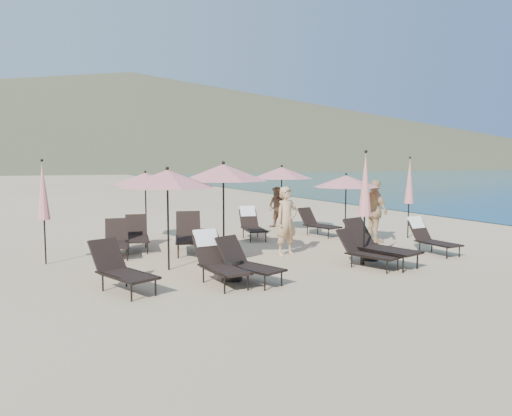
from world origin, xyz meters
name	(u,v)px	position (x,y,z in m)	size (l,w,h in m)	color
ground	(339,266)	(0.00, 0.00, 0.00)	(800.00, 800.00, 0.00)	#D6BA8C
volcanic_headland	(149,121)	(71.37, 302.62, 26.49)	(690.00, 690.00, 55.00)	brown
lounger_0	(121,269)	(-5.07, 0.01, 0.44)	(1.13, 1.74, 0.94)	black
lounger_1	(217,259)	(-3.17, -0.20, 0.49)	(0.70, 1.69, 1.03)	black
lounger_2	(247,262)	(-2.60, -0.42, 0.42)	(1.07, 1.66, 0.89)	black
lounger_3	(379,244)	(0.94, -0.28, 0.50)	(1.15, 1.97, 1.07)	black
lounger_4	(366,251)	(0.48, -0.38, 0.40)	(1.01, 1.60, 0.86)	black
lounger_5	(430,237)	(3.17, 0.29, 0.45)	(0.60, 1.53, 0.94)	black
lounger_6	(137,234)	(-3.81, 4.30, 0.43)	(0.92, 1.70, 0.93)	black
lounger_7	(117,240)	(-4.48, 3.63, 0.43)	(0.89, 1.68, 0.92)	black
lounger_8	(189,234)	(-2.61, 3.34, 0.49)	(1.21, 1.94, 1.05)	black
lounger_9	(252,224)	(-0.05, 4.70, 0.47)	(0.87, 1.67, 0.99)	black
lounger_10	(318,223)	(2.20, 4.30, 0.41)	(0.90, 1.62, 0.88)	black
umbrella_open_0	(167,179)	(-3.73, 1.41, 2.09)	(2.20, 2.20, 2.36)	black
umbrella_open_1	(223,173)	(-2.11, 2.04, 2.19)	(2.31, 2.31, 2.48)	black
umbrella_open_2	(346,181)	(2.05, 2.57, 1.87)	(1.97, 1.97, 2.12)	black
umbrella_open_3	(145,179)	(-3.24, 5.52, 1.93)	(2.03, 2.03, 2.18)	black
umbrella_open_4	(282,173)	(1.39, 5.32, 2.06)	(2.17, 2.17, 2.33)	black
umbrella_closed_0	(365,185)	(0.65, -0.09, 1.91)	(0.32, 0.32, 2.75)	black
umbrella_closed_1	(409,182)	(4.49, 2.53, 1.82)	(0.31, 0.31, 2.61)	black
umbrella_closed_2	(43,191)	(-6.23, 3.31, 1.76)	(0.30, 0.30, 2.54)	black
side_table_0	(232,270)	(-2.81, -0.13, 0.22)	(0.43, 0.43, 0.43)	black
side_table_1	(370,252)	(1.12, 0.24, 0.21)	(0.39, 0.39, 0.43)	black
beachgoer_a	(287,221)	(-0.44, 1.75, 0.91)	(0.66, 0.43, 1.82)	tan
beachgoer_b	(277,207)	(1.83, 6.45, 0.76)	(0.74, 0.58, 1.52)	#90674A
beachgoer_c	(375,211)	(2.95, 2.31, 0.96)	(1.12, 0.47, 1.92)	tan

